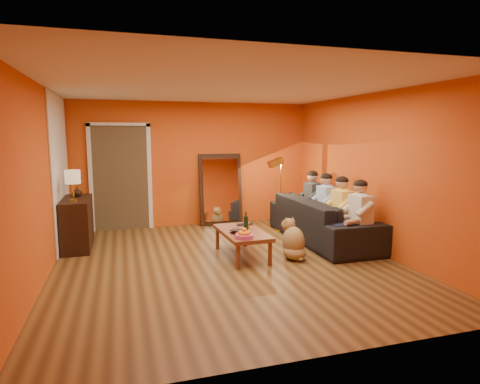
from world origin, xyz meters
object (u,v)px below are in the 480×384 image
object	(u,v)px
sofa	(322,220)
floor_lamp	(281,195)
wine_bottle	(246,222)
sideboard	(77,223)
tumbler	(247,226)
person_far_left	(360,218)
dog	(293,238)
coffee_table	(242,244)
laptop	(246,225)
vase	(77,192)
person_mid_left	(342,212)
person_mid_right	(326,206)
mirror_frame	(221,189)
table_lamp	(73,186)
person_far_right	(313,202)

from	to	relation	value
sofa	floor_lamp	distance (m)	1.06
floor_lamp	wine_bottle	world-z (taller)	floor_lamp
sideboard	tumbler	bearing A→B (deg)	-24.27
sideboard	floor_lamp	bearing A→B (deg)	1.84
person_far_left	wine_bottle	distance (m)	1.83
dog	wine_bottle	bearing A→B (deg)	-176.29
coffee_table	laptop	distance (m)	0.45
sideboard	wine_bottle	distance (m)	2.94
wine_bottle	laptop	world-z (taller)	wine_bottle
floor_lamp	vase	bearing A→B (deg)	177.48
wine_bottle	sideboard	bearing A→B (deg)	152.13
sofa	person_mid_left	xyz separation A→B (m)	(0.13, -0.45, 0.22)
wine_bottle	person_mid_right	bearing A→B (deg)	21.23
laptop	coffee_table	bearing A→B (deg)	-119.60
floor_lamp	dog	size ratio (longest dim) A/B	2.23
mirror_frame	vase	bearing A→B (deg)	-163.43
mirror_frame	wine_bottle	world-z (taller)	mirror_frame
person_mid_left	dog	bearing A→B (deg)	-159.52
table_lamp	tumbler	bearing A→B (deg)	-18.69
person_mid_right	wine_bottle	distance (m)	1.91
table_lamp	person_far_right	size ratio (longest dim) A/B	0.42
laptop	vase	world-z (taller)	vase
mirror_frame	dog	xyz separation A→B (m)	(0.49, -2.72, -0.44)
person_mid_right	sofa	bearing A→B (deg)	-142.43
sofa	laptop	bearing A→B (deg)	97.16
dog	table_lamp	bearing A→B (deg)	-177.50
person_far_left	laptop	bearing A→B (deg)	153.85
sideboard	dog	bearing A→B (deg)	-26.46
person_far_right	sideboard	bearing A→B (deg)	178.30
coffee_table	wine_bottle	xyz separation A→B (m)	(0.05, -0.05, 0.37)
person_far_right	mirror_frame	bearing A→B (deg)	142.56
sideboard	person_mid_right	xyz separation A→B (m)	(4.37, -0.68, 0.18)
person_far_right	coffee_table	bearing A→B (deg)	-146.93
laptop	person_mid_right	bearing A→B (deg)	7.62
table_lamp	coffee_table	distance (m)	2.88
laptop	sofa	bearing A→B (deg)	4.77
sideboard	wine_bottle	xyz separation A→B (m)	(2.59, -1.37, 0.15)
coffee_table	person_far_left	bearing A→B (deg)	-16.28
laptop	wine_bottle	bearing A→B (deg)	-110.39
sideboard	person_mid_left	distance (m)	4.54
wine_bottle	sofa	bearing A→B (deg)	19.72
person_far_left	person_far_right	xyz separation A→B (m)	(0.00, 1.65, 0.00)
floor_lamp	person_mid_left	xyz separation A→B (m)	(0.58, -1.35, -0.11)
sofa	dog	xyz separation A→B (m)	(-0.96, -0.86, -0.06)
sofa	wine_bottle	xyz separation A→B (m)	(-1.65, -0.59, 0.19)
person_far_left	mirror_frame	bearing A→B (deg)	118.92
table_lamp	sofa	distance (m)	4.33
sideboard	vase	xyz separation A→B (m)	(0.00, 0.25, 0.51)
person_far_left	person_far_right	size ratio (longest dim) A/B	1.00
sofa	coffee_table	distance (m)	1.79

